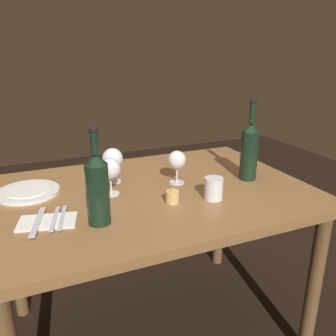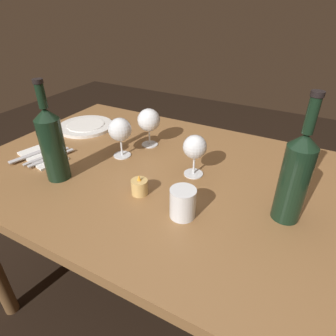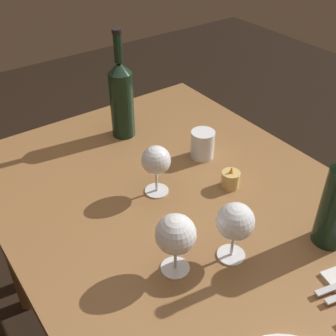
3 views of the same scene
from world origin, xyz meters
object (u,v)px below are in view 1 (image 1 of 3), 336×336
wine_glass_right (110,170)px  water_tumbler (214,190)px  fork_outer (63,217)px  dinner_plate (28,192)px  fork_inner (55,219)px  wine_glass_centre (177,161)px  wine_bottle_second (97,188)px  wine_glass_left (113,159)px  votive_candle (172,197)px  wine_bottle (249,150)px  table_knife (38,222)px  folded_napkin (47,222)px

wine_glass_right → water_tumbler: (-0.36, 0.20, -0.07)m
wine_glass_right → fork_outer: wine_glass_right is taller
water_tumbler → dinner_plate: bearing=-27.2°
fork_inner → fork_outer: bearing=180.0°
water_tumbler → fork_outer: size_ratio=0.49×
wine_glass_centre → wine_bottle_second: bearing=30.7°
wine_glass_right → water_tumbler: size_ratio=1.74×
wine_glass_right → fork_inner: 0.30m
wine_glass_left → votive_candle: (-0.15, 0.30, -0.08)m
votive_candle → wine_glass_centre: bearing=-119.2°
wine_glass_left → wine_bottle: size_ratio=0.43×
wine_bottle_second → fork_outer: wine_bottle_second is taller
wine_glass_right → table_knife: wine_glass_right is taller
wine_glass_centre → wine_bottle: wine_bottle is taller
wine_bottle_second → wine_glass_right: bearing=-113.4°
table_knife → wine_glass_centre: bearing=-164.5°
wine_glass_right → wine_bottle_second: bearing=66.6°
wine_glass_right → votive_candle: bearing=138.4°
wine_bottle_second → fork_outer: (0.11, -0.07, -0.12)m
wine_glass_centre → fork_outer: bearing=17.8°
wine_bottle → fork_inner: size_ratio=1.98×
wine_glass_centre → folded_napkin: bearing=16.3°
dinner_plate → fork_inner: (-0.07, 0.29, 0.00)m
water_tumbler → fork_outer: water_tumbler is taller
wine_glass_left → wine_glass_right: bearing=71.0°
wine_glass_right → wine_bottle: 0.61m
wine_glass_left → table_knife: (0.33, 0.28, -0.10)m
dinner_plate → fork_outer: dinner_plate is taller
fork_inner → wine_glass_centre: bearing=-163.0°
wine_glass_left → fork_inner: size_ratio=0.86×
wine_glass_right → votive_candle: wine_glass_right is taller
wine_glass_left → dinner_plate: (0.35, -0.01, -0.10)m
wine_bottle → folded_napkin: (0.87, 0.08, -0.13)m
wine_bottle → folded_napkin: size_ratio=1.68×
wine_glass_left → wine_bottle_second: bearing=68.2°
wine_bottle_second → wine_glass_centre: bearing=-149.3°
wine_glass_right → fork_outer: size_ratio=0.85×
wine_glass_left → fork_outer: (0.25, 0.28, -0.10)m
dinner_plate → fork_outer: bearing=108.7°
water_tumbler → folded_napkin: size_ratio=0.41×
wine_glass_right → fork_outer: (0.21, 0.15, -0.09)m
votive_candle → table_knife: votive_candle is taller
water_tumbler → wine_glass_centre: bearing=-73.9°
wine_glass_centre → folded_napkin: 0.59m
wine_glass_centre → fork_inner: 0.56m
dinner_plate → folded_napkin: bearing=99.5°
wine_glass_right → folded_napkin: (0.26, 0.15, -0.10)m
folded_napkin → fork_outer: 0.05m
fork_inner → fork_outer: size_ratio=1.00×
wine_bottle → votive_candle: (0.41, 0.10, -0.11)m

